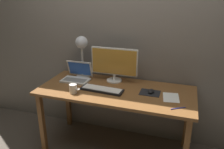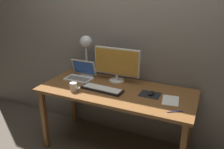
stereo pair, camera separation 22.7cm
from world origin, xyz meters
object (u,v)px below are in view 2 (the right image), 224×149
object	(u,v)px
coffee_mug	(74,87)
mouse	(151,93)
laptop	(81,73)
keyboard_main	(102,89)
pen	(175,112)
monitor	(117,63)
desk_lamp	(86,47)

from	to	relation	value
coffee_mug	mouse	bearing A→B (deg)	18.20
laptop	coffee_mug	distance (m)	0.36
keyboard_main	pen	distance (m)	0.78
pen	laptop	bearing A→B (deg)	163.00
monitor	mouse	bearing A→B (deg)	-22.29
monitor	mouse	world-z (taller)	monitor
monitor	pen	distance (m)	0.87
keyboard_main	desk_lamp	world-z (taller)	desk_lamp
monitor	keyboard_main	xyz separation A→B (m)	(-0.04, -0.28, -0.20)
keyboard_main	desk_lamp	size ratio (longest dim) A/B	0.92
laptop	coffee_mug	world-z (taller)	laptop
laptop	monitor	bearing A→B (deg)	11.48
desk_lamp	pen	size ratio (longest dim) A/B	3.46
laptop	coffee_mug	size ratio (longest dim) A/B	2.77
laptop	mouse	bearing A→B (deg)	-6.56
monitor	laptop	distance (m)	0.45
mouse	monitor	bearing A→B (deg)	157.71
desk_lamp	mouse	size ratio (longest dim) A/B	5.05
mouse	desk_lamp	bearing A→B (deg)	167.24
coffee_mug	laptop	bearing A→B (deg)	109.57
monitor	desk_lamp	bearing A→B (deg)	179.11
monitor	desk_lamp	distance (m)	0.41
mouse	keyboard_main	bearing A→B (deg)	-168.32
keyboard_main	mouse	xyz separation A→B (m)	(0.49, 0.10, 0.01)
monitor	mouse	distance (m)	0.52
desk_lamp	mouse	world-z (taller)	desk_lamp
monitor	coffee_mug	bearing A→B (deg)	-124.48
coffee_mug	pen	size ratio (longest dim) A/B	0.79
pen	desk_lamp	bearing A→B (deg)	158.50
monitor	mouse	xyz separation A→B (m)	(0.45, -0.18, -0.19)
laptop	coffee_mug	bearing A→B (deg)	-70.43
laptop	mouse	xyz separation A→B (m)	(0.86, -0.10, -0.04)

